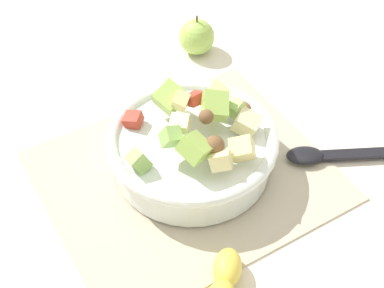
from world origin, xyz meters
name	(u,v)px	position (x,y,z in m)	size (l,w,h in m)	color
ground_plane	(186,176)	(0.00, 0.00, 0.00)	(2.40, 2.40, 0.00)	silver
placemat	(186,175)	(0.00, 0.00, 0.00)	(0.40, 0.34, 0.01)	#BCB299
salad_bowl	(193,147)	(0.02, 0.01, 0.04)	(0.25, 0.25, 0.12)	white
serving_spoon	(330,155)	(0.20, -0.08, 0.01)	(0.19, 0.11, 0.01)	black
whole_apple	(197,37)	(0.17, 0.25, 0.03)	(0.06, 0.06, 0.08)	#9EC656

